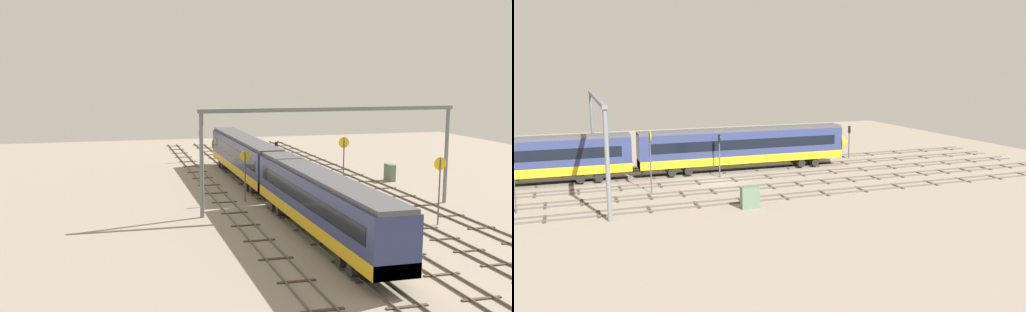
% 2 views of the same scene
% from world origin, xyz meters
% --- Properties ---
extents(ground_plane, '(94.50, 94.50, 0.00)m').
position_xyz_m(ground_plane, '(0.00, 0.00, 0.00)').
color(ground_plane, gray).
extents(track_near_foreground, '(78.50, 2.40, 0.16)m').
position_xyz_m(track_near_foreground, '(0.00, -8.96, 0.07)').
color(track_near_foreground, '#59544C').
rests_on(track_near_foreground, ground).
extents(track_second_near, '(78.50, 2.40, 0.16)m').
position_xyz_m(track_second_near, '(0.00, -4.48, 0.06)').
color(track_second_near, '#59544C').
rests_on(track_second_near, ground).
extents(track_middle, '(78.50, 2.40, 0.16)m').
position_xyz_m(track_middle, '(-0.00, 0.00, 0.07)').
color(track_middle, '#59544C').
rests_on(track_middle, ground).
extents(track_with_train, '(78.50, 2.40, 0.16)m').
position_xyz_m(track_with_train, '(-0.00, 4.48, 0.07)').
color(track_with_train, '#59544C').
rests_on(track_with_train, ground).
extents(track_far_background, '(78.50, 2.40, 0.16)m').
position_xyz_m(track_far_background, '(-0.00, 8.96, 0.07)').
color(track_far_background, '#59544C').
rests_on(track_far_background, ground).
extents(train, '(50.40, 3.24, 4.80)m').
position_xyz_m(train, '(-7.21, 4.48, 2.66)').
color(train, navy).
rests_on(train, ground).
extents(overhead_gantry, '(0.40, 23.79, 9.22)m').
position_xyz_m(overhead_gantry, '(-11.64, 0.31, 7.16)').
color(overhead_gantry, slate).
rests_on(overhead_gantry, ground).
extents(speed_sign_mid_trackside, '(0.14, 1.07, 6.01)m').
position_xyz_m(speed_sign_mid_trackside, '(-7.12, -2.85, 3.99)').
color(speed_sign_mid_trackside, '#4C4C51').
rests_on(speed_sign_mid_trackside, ground).
extents(speed_sign_far_trackside, '(0.14, 0.95, 4.91)m').
position_xyz_m(speed_sign_far_trackside, '(-6.76, 7.01, 3.23)').
color(speed_sign_far_trackside, '#4C4C51').
rests_on(speed_sign_far_trackside, ground).
extents(signal_light_trackside_approach, '(0.31, 0.32, 4.27)m').
position_xyz_m(signal_light_trackside_approach, '(19.88, 7.13, 2.81)').
color(signal_light_trackside_approach, '#4C4C51').
rests_on(signal_light_trackside_approach, ground).
extents(signal_light_trackside_departure, '(0.31, 0.32, 4.72)m').
position_xyz_m(signal_light_trackside_departure, '(0.92, 1.71, 3.08)').
color(signal_light_trackside_departure, '#4C4C51').
rests_on(signal_light_trackside_departure, ground).
extents(relay_cabinet, '(1.60, 0.72, 1.89)m').
position_xyz_m(relay_cabinet, '(-0.06, -11.52, 0.95)').
color(relay_cabinet, '#597259').
rests_on(relay_cabinet, ground).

